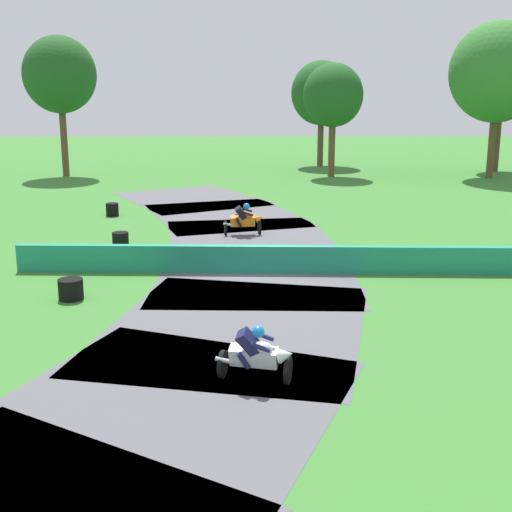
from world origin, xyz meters
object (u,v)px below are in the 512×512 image
object	(u,v)px
motorcycle_lead_white	(257,354)
tire_stack_mid_b	(121,240)
motorcycle_chase_orange	(245,220)
tire_stack_mid_a	(71,289)
tire_stack_far	(112,210)

from	to	relation	value
motorcycle_lead_white	tire_stack_mid_b	distance (m)	13.09
motorcycle_chase_orange	tire_stack_mid_b	distance (m)	5.19
motorcycle_lead_white	tire_stack_mid_a	distance (m)	7.81
tire_stack_mid_a	motorcycle_lead_white	bearing A→B (deg)	-47.29
motorcycle_chase_orange	tire_stack_far	bearing A→B (deg)	145.78
tire_stack_mid_b	tire_stack_far	xyz separation A→B (m)	(-1.56, 6.47, -0.00)
motorcycle_chase_orange	tire_stack_mid_a	xyz separation A→B (m)	(-4.94, -8.59, -0.34)
motorcycle_chase_orange	tire_stack_far	xyz separation A→B (m)	(-6.23, 4.24, -0.34)
motorcycle_lead_white	tire_stack_mid_b	size ratio (longest dim) A/B	2.77
motorcycle_lead_white	tire_stack_far	world-z (taller)	motorcycle_lead_white
motorcycle_chase_orange	tire_stack_mid_b	bearing A→B (deg)	-154.41
tire_stack_mid_b	tire_stack_far	distance (m)	6.66
motorcycle_lead_white	tire_stack_far	xyz separation A→B (m)	(-6.58, 18.56, -0.33)
tire_stack_far	tire_stack_mid_b	bearing A→B (deg)	-76.42
motorcycle_chase_orange	tire_stack_far	world-z (taller)	motorcycle_chase_orange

